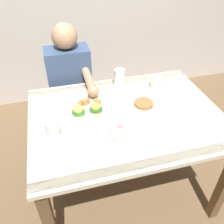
{
  "coord_description": "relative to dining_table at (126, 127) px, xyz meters",
  "views": [
    {
      "loc": [
        -0.4,
        -1.12,
        1.68
      ],
      "look_at": [
        -0.09,
        0.0,
        0.78
      ],
      "focal_mm": 38.6,
      "sensor_mm": 36.0,
      "label": 1
    }
  ],
  "objects": [
    {
      "name": "fruit_bowl",
      "position": [
        -0.09,
        -0.16,
        0.14
      ],
      "size": [
        0.12,
        0.12,
        0.06
      ],
      "color": "white",
      "rests_on": "dining_table"
    },
    {
      "name": "water_glass_far",
      "position": [
        0.06,
        0.35,
        0.16
      ],
      "size": [
        0.08,
        0.08,
        0.13
      ],
      "color": "silver",
      "rests_on": "dining_table"
    },
    {
      "name": "water_glass_near",
      "position": [
        -0.46,
        -0.1,
        0.16
      ],
      "size": [
        0.08,
        0.08,
        0.13
      ],
      "color": "silver",
      "rests_on": "dining_table"
    },
    {
      "name": "coffee_mug",
      "position": [
        0.3,
        0.24,
        0.16
      ],
      "size": [
        0.11,
        0.08,
        0.09
      ],
      "color": "white",
      "rests_on": "dining_table"
    },
    {
      "name": "fork",
      "position": [
        0.43,
        -0.02,
        0.11
      ],
      "size": [
        0.14,
        0.09,
        0.0
      ],
      "color": "silver",
      "rests_on": "dining_table"
    },
    {
      "name": "ground_plane",
      "position": [
        0.0,
        0.0,
        -0.63
      ],
      "size": [
        6.0,
        6.0,
        0.0
      ],
      "primitive_type": "plane",
      "color": "brown"
    },
    {
      "name": "diner_person",
      "position": [
        -0.28,
        0.6,
        0.02
      ],
      "size": [
        0.34,
        0.54,
        1.14
      ],
      "color": "#33333D",
      "rests_on": "ground_plane"
    },
    {
      "name": "eggs_benedict_plate",
      "position": [
        -0.24,
        0.07,
        0.13
      ],
      "size": [
        0.27,
        0.27,
        0.08
      ],
      "color": "white",
      "rests_on": "dining_table"
    },
    {
      "name": "dining_table",
      "position": [
        0.0,
        0.0,
        0.0
      ],
      "size": [
        1.2,
        0.9,
        0.74
      ],
      "color": "beige",
      "rests_on": "ground_plane"
    },
    {
      "name": "side_plate",
      "position": [
        0.13,
        0.05,
        0.12
      ],
      "size": [
        0.2,
        0.2,
        0.04
      ],
      "color": "white",
      "rests_on": "dining_table"
    }
  ]
}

